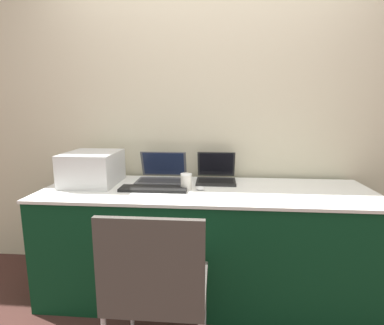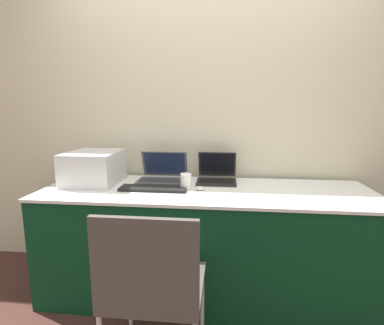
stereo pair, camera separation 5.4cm
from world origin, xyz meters
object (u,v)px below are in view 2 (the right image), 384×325
laptop_left (163,175)px  chair (153,281)px  printer (93,166)px  laptop_right (217,175)px  mouse (200,188)px  coffee_cup (186,181)px  external_keyboard (153,188)px

laptop_left → chair: (0.14, -0.93, -0.31)m
printer → laptop_right: (0.91, 0.15, -0.08)m
mouse → chair: size_ratio=0.07×
laptop_right → chair: bearing=-106.1°
laptop_left → mouse: (0.31, -0.23, -0.04)m
laptop_right → coffee_cup: bearing=-130.9°
printer → laptop_left: printer is taller
printer → coffee_cup: bearing=-7.4°
laptop_right → chair: 1.04m
external_keyboard → mouse: mouse is taller
external_keyboard → chair: size_ratio=0.52×
laptop_right → coffee_cup: size_ratio=2.68×
mouse → external_keyboard: bearing=-175.4°
laptop_left → chair: size_ratio=0.40×
coffee_cup → mouse: coffee_cup is taller
coffee_cup → chair: 0.79m
printer → laptop_right: size_ratio=1.43×
laptop_right → mouse: (-0.11, -0.26, -0.03)m
coffee_cup → laptop_left: bearing=134.7°
laptop_right → external_keyboard: bearing=-146.4°
printer → laptop_right: bearing=9.1°
printer → chair: printer is taller
laptop_right → chair: (-0.28, -0.96, -0.31)m
external_keyboard → printer: bearing=164.2°
mouse → coffee_cup: bearing=168.7°
laptop_left → laptop_right: (0.42, 0.03, -0.00)m
laptop_left → laptop_right: 0.42m
mouse → chair: 0.77m
printer → mouse: bearing=-7.9°
external_keyboard → coffee_cup: coffee_cup is taller
printer → laptop_left: size_ratio=1.16×
printer → coffee_cup: printer is taller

